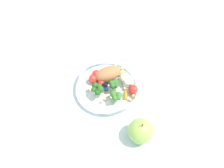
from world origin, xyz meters
TOP-DOWN VIEW (x-y plane):
  - ground_plane at (0.00, 0.00)m, footprint 2.40×2.40m
  - food_container at (-0.01, -0.01)m, footprint 0.21×0.21m
  - loose_apple at (-0.04, 0.17)m, footprint 0.07×0.07m
  - folded_napkin at (0.00, -0.24)m, footprint 0.15×0.13m

SIDE VIEW (x-z plane):
  - ground_plane at x=0.00m, z-range 0.00..0.00m
  - folded_napkin at x=0.00m, z-range 0.00..0.01m
  - food_container at x=-0.01m, z-range 0.00..0.06m
  - loose_apple at x=-0.04m, z-range -0.01..0.08m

